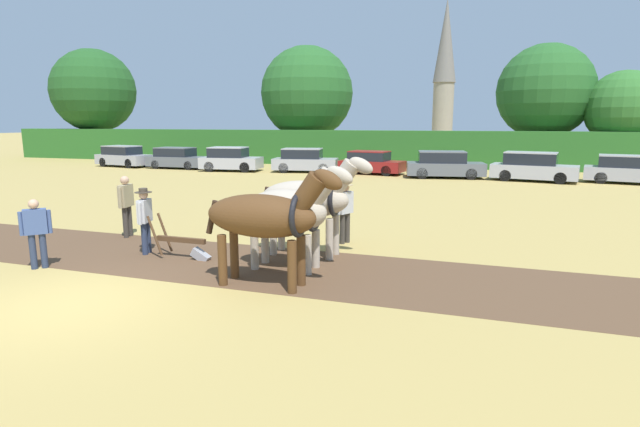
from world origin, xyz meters
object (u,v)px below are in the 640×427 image
parked_car_left (177,158)px  tree_center_left (545,92)px  tree_far_left (94,91)px  farmer_onlooker_left (36,229)px  parked_car_far_left (124,157)px  plow (186,246)px  parked_car_center (304,161)px  draft_horse_lead_left (266,217)px  church_spire (445,72)px  parked_car_far_right (533,167)px  parked_car_right (444,165)px  parked_car_center_left (230,160)px  tree_left (307,93)px  draft_horse_lead_right (290,211)px  farmer_onlooker_right (126,201)px  tree_center (624,108)px  parked_car_center_right (371,163)px  farmer_at_plow (145,216)px  farmer_beside_team (345,207)px  draft_horse_trail_left (309,199)px  parked_car_end_right (629,170)px

parked_car_left → tree_center_left: bearing=21.4°
tree_far_left → tree_center_left: tree_far_left is taller
farmer_onlooker_left → parked_car_far_left: (-15.12, 22.01, -0.17)m
tree_far_left → plow: tree_far_left is taller
parked_car_center → draft_horse_lead_left: bearing=-81.8°
tree_center_left → parked_car_far_left: size_ratio=1.96×
church_spire → parked_car_far_left: size_ratio=3.89×
parked_car_far_right → parked_car_right: bearing=-171.9°
draft_horse_lead_left → parked_car_center_left: size_ratio=0.73×
church_spire → parked_car_left: bearing=-116.7°
farmer_onlooker_left → parked_car_right: (7.54, 21.37, -0.16)m
tree_left → parked_car_left: 12.35m
church_spire → draft_horse_lead_left: 53.69m
plow → parked_car_far_left: parked_car_far_left is taller
draft_horse_lead_right → farmer_onlooker_right: size_ratio=1.53×
farmer_onlooker_right → tree_center: bearing=46.7°
draft_horse_lead_left → farmer_onlooker_right: draft_horse_lead_left is taller
tree_left → parked_car_far_right: size_ratio=1.99×
draft_horse_lead_left → farmer_onlooker_left: bearing=-174.5°
parked_car_center_left → parked_car_center_right: (9.26, 0.91, -0.07)m
tree_far_left → parked_car_center_left: 20.49m
parked_car_left → parked_car_right: bearing=-0.9°
tree_center → farmer_at_plow: (-16.97, -27.90, -3.16)m
parked_car_center_right → parked_car_right: parked_car_right is taller
tree_center → parked_car_far_right: size_ratio=1.41×
tree_left → farmer_beside_team: size_ratio=5.52×
farmer_at_plow → draft_horse_lead_right: bearing=-15.0°
draft_horse_trail_left → parked_car_left: size_ratio=0.70×
draft_horse_lead_right → parked_car_far_right: draft_horse_lead_right is taller
draft_horse_trail_left → farmer_onlooker_left: draft_horse_trail_left is taller
church_spire → farmer_at_plow: bearing=-94.2°
tree_center_left → parked_car_center_left: (-19.97, -9.73, -4.55)m
church_spire → parked_car_far_left: church_spire is taller
plow → parked_car_end_right: size_ratio=0.34×
tree_center_left → tree_left: bearing=179.2°
tree_far_left → farmer_onlooker_right: size_ratio=5.54×
farmer_at_plow → farmer_onlooker_right: bearing=126.9°
tree_center_left → parked_car_end_right: size_ratio=1.87×
parked_car_right → parked_car_end_right: parked_car_right is taller
draft_horse_lead_right → parked_car_center_right: (-2.33, 20.61, -0.63)m
farmer_beside_team → tree_far_left: bearing=164.5°
tree_left → parked_car_right: 16.10m
parked_car_center → parked_car_center_right: (4.36, 0.10, -0.04)m
church_spire → parked_car_end_right: 35.17m
farmer_at_plow → church_spire: bearing=73.2°
tree_far_left → tree_center: size_ratio=1.47×
tree_center_left → plow: 31.79m
parked_car_left → parked_car_center: bearing=2.3°
tree_far_left → parked_car_right: tree_far_left is taller
tree_far_left → draft_horse_lead_right: 41.07m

